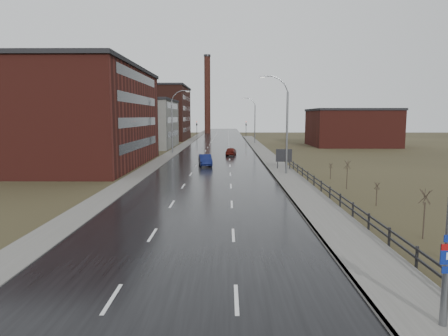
{
  "coord_description": "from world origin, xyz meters",
  "views": [
    {
      "loc": [
        1.96,
        -9.95,
        6.74
      ],
      "look_at": [
        1.71,
        18.94,
        3.0
      ],
      "focal_mm": 32.0,
      "sensor_mm": 36.0,
      "label": 1
    }
  ],
  "objects_px": {
    "billboard": "(284,156)",
    "car_near": "(205,160)",
    "streetlight_main": "(446,140)",
    "car_far": "(231,152)"
  },
  "relations": [
    {
      "from": "billboard",
      "to": "car_near",
      "type": "height_order",
      "value": "billboard"
    },
    {
      "from": "billboard",
      "to": "car_near",
      "type": "xyz_separation_m",
      "value": [
        -10.18,
        4.04,
        -1.0
      ]
    },
    {
      "from": "billboard",
      "to": "car_near",
      "type": "distance_m",
      "value": 11.0
    },
    {
      "from": "streetlight_main",
      "to": "billboard",
      "type": "relative_size",
      "value": 4.56
    },
    {
      "from": "car_near",
      "to": "car_far",
      "type": "bearing_deg",
      "value": 68.01
    },
    {
      "from": "car_near",
      "to": "car_far",
      "type": "relative_size",
      "value": 1.12
    },
    {
      "from": "billboard",
      "to": "car_near",
      "type": "relative_size",
      "value": 0.57
    },
    {
      "from": "streetlight_main",
      "to": "car_far",
      "type": "height_order",
      "value": "streetlight_main"
    },
    {
      "from": "streetlight_main",
      "to": "car_near",
      "type": "xyz_separation_m",
      "value": [
        -9.55,
        42.31,
        -5.3
      ]
    },
    {
      "from": "car_far",
      "to": "billboard",
      "type": "bearing_deg",
      "value": 115.36
    }
  ]
}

